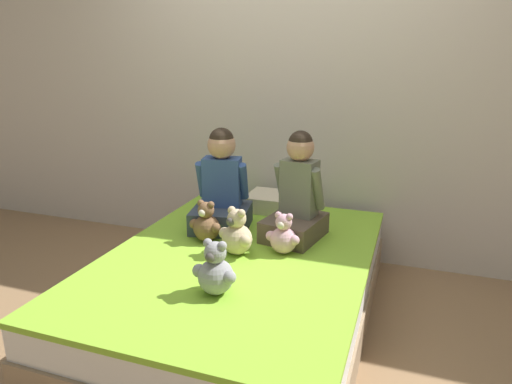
% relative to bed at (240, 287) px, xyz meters
% --- Properties ---
extents(ground_plane, '(14.00, 14.00, 0.00)m').
position_rel_bed_xyz_m(ground_plane, '(0.00, 0.00, -0.21)').
color(ground_plane, '#93704C').
extents(wall_behind_bed, '(8.00, 0.06, 2.50)m').
position_rel_bed_xyz_m(wall_behind_bed, '(0.00, 1.08, 1.04)').
color(wall_behind_bed, beige).
rests_on(wall_behind_bed, ground_plane).
extents(bed, '(1.42, 1.96, 0.41)m').
position_rel_bed_xyz_m(bed, '(0.00, 0.00, 0.00)').
color(bed, '#997F60').
rests_on(bed, ground_plane).
extents(child_on_left, '(0.41, 0.41, 0.64)m').
position_rel_bed_xyz_m(child_on_left, '(-0.26, 0.36, 0.46)').
color(child_on_left, '#384251').
rests_on(child_on_left, bed).
extents(child_on_right, '(0.37, 0.43, 0.64)m').
position_rel_bed_xyz_m(child_on_right, '(0.23, 0.36, 0.46)').
color(child_on_right, brown).
rests_on(child_on_right, bed).
extents(teddy_bear_held_by_left_child, '(0.21, 0.16, 0.25)m').
position_rel_bed_xyz_m(teddy_bear_held_by_left_child, '(-0.25, 0.11, 0.31)').
color(teddy_bear_held_by_left_child, brown).
rests_on(teddy_bear_held_by_left_child, bed).
extents(teddy_bear_held_by_right_child, '(0.20, 0.15, 0.24)m').
position_rel_bed_xyz_m(teddy_bear_held_by_right_child, '(0.23, 0.09, 0.31)').
color(teddy_bear_held_by_right_child, '#DBA3B2').
rests_on(teddy_bear_held_by_right_child, bed).
extents(teddy_bear_between_children, '(0.21, 0.17, 0.27)m').
position_rel_bed_xyz_m(teddy_bear_between_children, '(-0.01, -0.01, 0.32)').
color(teddy_bear_between_children, '#D1B78E').
rests_on(teddy_bear_between_children, bed).
extents(teddy_bear_at_foot_of_bed, '(0.22, 0.17, 0.27)m').
position_rel_bed_xyz_m(teddy_bear_at_foot_of_bed, '(0.06, -0.44, 0.32)').
color(teddy_bear_at_foot_of_bed, '#939399').
rests_on(teddy_bear_at_foot_of_bed, bed).
extents(pillow_at_headboard, '(0.46, 0.31, 0.11)m').
position_rel_bed_xyz_m(pillow_at_headboard, '(0.00, 0.79, 0.26)').
color(pillow_at_headboard, beige).
rests_on(pillow_at_headboard, bed).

